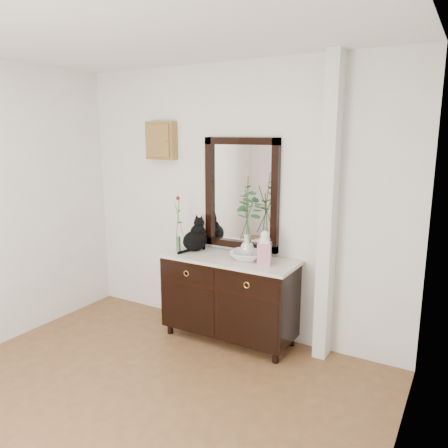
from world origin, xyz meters
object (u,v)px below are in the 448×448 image
Objects in this scene: lotus_bowl at (247,255)px; sideboard at (229,294)px; cat at (195,234)px; ginger_jar at (265,247)px.

sideboard is at bearing -169.21° from lotus_bowl.
cat reaches higher than ginger_jar.
cat is at bearing 177.77° from lotus_bowl.
cat is 1.05× the size of ginger_jar.
ginger_jar reaches higher than sideboard.
sideboard is 0.70m from cat.
cat is at bearing 172.53° from sideboard.
sideboard is at bearing 175.39° from ginger_jar.
lotus_bowl is at bearing 163.06° from ginger_jar.
sideboard is 4.21× the size of lotus_bowl.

